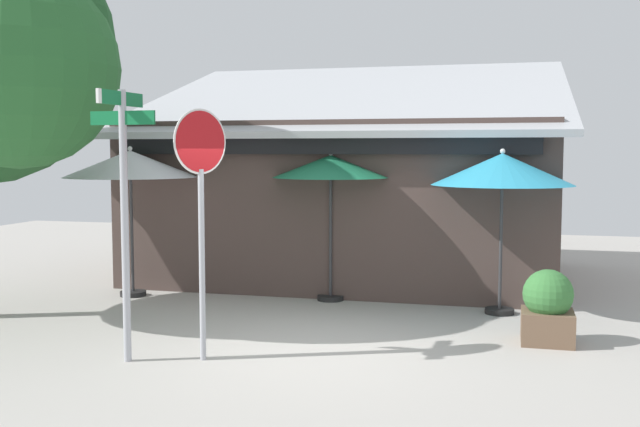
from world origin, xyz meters
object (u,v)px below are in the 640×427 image
at_px(patio_umbrella_ivory_left, 130,165).
at_px(sidewalk_planter, 548,307).
at_px(street_sign_post, 124,198).
at_px(patio_umbrella_forest_green_center, 331,168).
at_px(stop_sign, 201,187).
at_px(patio_umbrella_teal_right, 502,170).

distance_m(patio_umbrella_ivory_left, sidewalk_planter, 7.10).
bearing_deg(sidewalk_planter, street_sign_post, -156.44).
xyz_separation_m(patio_umbrella_ivory_left, patio_umbrella_forest_green_center, (3.36, 0.49, -0.04)).
distance_m(patio_umbrella_ivory_left, patio_umbrella_forest_green_center, 3.40).
height_order(stop_sign, patio_umbrella_teal_right, stop_sign).
distance_m(patio_umbrella_teal_right, sidewalk_planter, 2.43).
xyz_separation_m(street_sign_post, sidewalk_planter, (4.83, 2.11, -1.46)).
height_order(stop_sign, sidewalk_planter, stop_sign).
bearing_deg(patio_umbrella_forest_green_center, street_sign_post, -109.98).
height_order(street_sign_post, patio_umbrella_ivory_left, street_sign_post).
bearing_deg(patio_umbrella_ivory_left, patio_umbrella_forest_green_center, 8.29).
height_order(patio_umbrella_ivory_left, patio_umbrella_teal_right, patio_umbrella_ivory_left).
bearing_deg(street_sign_post, patio_umbrella_teal_right, 41.41).
relative_size(patio_umbrella_forest_green_center, patio_umbrella_teal_right, 0.99).
bearing_deg(stop_sign, patio_umbrella_teal_right, 45.58).
xyz_separation_m(street_sign_post, stop_sign, (0.84, 0.27, 0.13)).
relative_size(patio_umbrella_ivory_left, sidewalk_planter, 2.67).
bearing_deg(patio_umbrella_ivory_left, stop_sign, -50.39).
distance_m(patio_umbrella_ivory_left, patio_umbrella_teal_right, 6.10).
bearing_deg(patio_umbrella_teal_right, patio_umbrella_ivory_left, -178.65).
bearing_deg(patio_umbrella_ivory_left, sidewalk_planter, -12.29).
xyz_separation_m(street_sign_post, patio_umbrella_forest_green_center, (1.48, 4.06, 0.27)).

